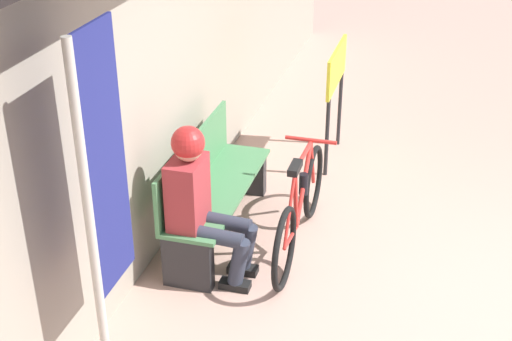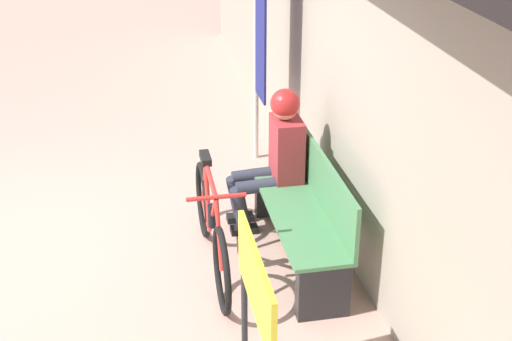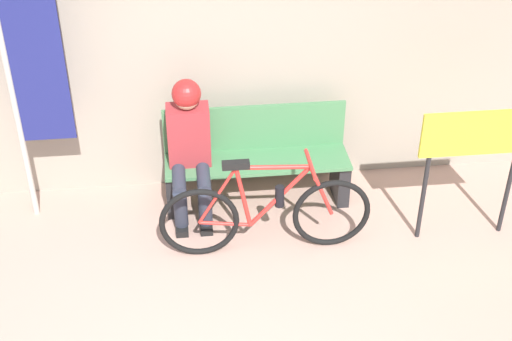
# 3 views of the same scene
# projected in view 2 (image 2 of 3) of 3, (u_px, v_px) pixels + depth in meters

# --- Properties ---
(ground_plane) EXTENTS (24.00, 24.00, 0.00)m
(ground_plane) POSITION_uv_depth(u_px,v_px,m) (46.00, 252.00, 5.50)
(ground_plane) COLOR tan
(storefront_wall) EXTENTS (12.00, 0.56, 3.20)m
(storefront_wall) POSITION_uv_depth(u_px,v_px,m) (344.00, 25.00, 5.17)
(storefront_wall) COLOR #9E9384
(storefront_wall) RESTS_ON ground_plane
(park_bench_near) EXTENTS (1.52, 0.42, 0.82)m
(park_bench_near) POSITION_uv_depth(u_px,v_px,m) (305.00, 215.00, 5.27)
(park_bench_near) COLOR #477F51
(park_bench_near) RESTS_ON ground_plane
(bicycle) EXTENTS (1.62, 0.40, 0.82)m
(bicycle) POSITION_uv_depth(u_px,v_px,m) (211.00, 228.00, 5.17)
(bicycle) COLOR black
(bicycle) RESTS_ON ground_plane
(person_seated) EXTENTS (0.34, 0.59, 1.17)m
(person_seated) POSITION_uv_depth(u_px,v_px,m) (276.00, 150.00, 5.61)
(person_seated) COLOR #2D3342
(person_seated) RESTS_ON ground_plane
(banner_pole) EXTENTS (0.45, 0.05, 2.16)m
(banner_pole) POSITION_uv_depth(u_px,v_px,m) (259.00, 30.00, 6.35)
(banner_pole) COLOR #B7B2A8
(banner_pole) RESTS_ON ground_plane
(signboard) EXTENTS (0.85, 0.04, 1.11)m
(signboard) POSITION_uv_depth(u_px,v_px,m) (256.00, 299.00, 3.58)
(signboard) COLOR #232326
(signboard) RESTS_ON ground_plane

